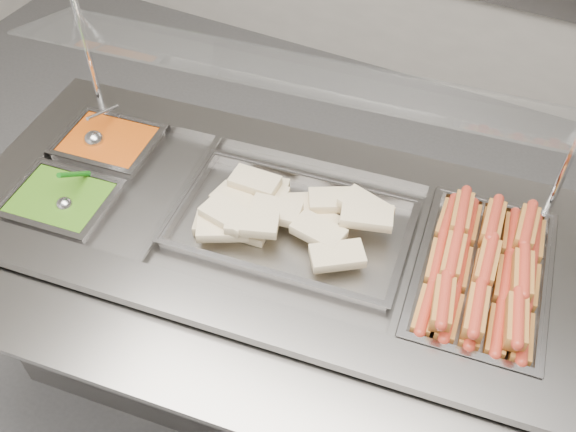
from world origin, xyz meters
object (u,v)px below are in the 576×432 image
at_px(pan_wraps, 291,228).
at_px(ladle, 95,139).
at_px(steam_counter, 275,303).
at_px(pan_hotdogs, 480,281).
at_px(serving_spoon, 67,200).
at_px(sneeze_guard, 297,75).

relative_size(pan_wraps, ladle, 3.63).
xyz_separation_m(steam_counter, pan_hotdogs, (0.61, 0.08, 0.40)).
relative_size(steam_counter, pan_wraps, 2.72).
height_order(steam_counter, serving_spoon, serving_spoon).
bearing_deg(pan_hotdogs, steam_counter, -172.58).
xyz_separation_m(steam_counter, ladle, (-0.69, 0.04, 0.45)).
distance_m(pan_wraps, ladle, 0.75).
bearing_deg(sneeze_guard, steam_counter, -82.58).
relative_size(pan_hotdogs, ladle, 2.95).
distance_m(sneeze_guard, pan_hotdogs, 0.77).
bearing_deg(ladle, steam_counter, -3.38).
height_order(steam_counter, pan_hotdogs, pan_hotdogs).
height_order(pan_hotdogs, ladle, ladle).
relative_size(steam_counter, serving_spoon, 11.31).
bearing_deg(pan_wraps, steam_counter, -172.58).
bearing_deg(steam_counter, sneeze_guard, 97.42).
xyz_separation_m(sneeze_guard, pan_wraps, (0.09, -0.21, -0.39)).
relative_size(sneeze_guard, pan_hotdogs, 2.84).
bearing_deg(ladle, pan_hotdogs, 1.72).
bearing_deg(sneeze_guard, serving_spoon, -141.65).
distance_m(steam_counter, serving_spoon, 0.77).
relative_size(pan_hotdogs, pan_wraps, 0.81).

